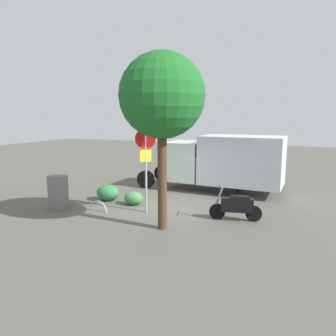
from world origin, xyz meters
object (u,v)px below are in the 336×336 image
Objects in this scene: bike_rack_hoop at (98,211)px; stop_sign at (146,157)px; motorcycle at (236,206)px; street_tree at (162,97)px; utility_cabinet at (58,192)px; box_truck_near at (221,160)px.

stop_sign is at bearing -160.49° from bike_rack_hoop.
bike_rack_hoop is at bearing -0.91° from motorcycle.
stop_sign is 0.57× the size of street_tree.
utility_cabinet is (4.70, -0.47, -3.53)m from street_tree.
utility_cabinet is (6.75, 1.28, 0.14)m from motorcycle.
motorcycle is at bearing -139.52° from street_tree.
motorcycle is at bearing -173.79° from stop_sign.
motorcycle is 2.11× the size of bike_rack_hoop.
utility_cabinet is at bearing 9.90° from bike_rack_hoop.
utility_cabinet is 1.56× the size of bike_rack_hoop.
stop_sign is 2.83m from bike_rack_hoop.
bike_rack_hoop is at bearing 57.06° from box_truck_near.
stop_sign reaches higher than utility_cabinet.
motorcycle is 1.35× the size of utility_cabinet.
street_tree is 6.53× the size of bike_rack_hoop.
box_truck_near reaches higher than bike_rack_hoop.
stop_sign is at bearing -5.67° from motorcycle.
box_truck_near is at bearing -94.78° from street_tree.
bike_rack_hoop is (-1.64, -0.29, -0.66)m from utility_cabinet.
bike_rack_hoop is (3.54, 5.06, -1.53)m from box_truck_near.
bike_rack_hoop is at bearing -170.10° from utility_cabinet.
box_truck_near is 2.20× the size of stop_sign.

